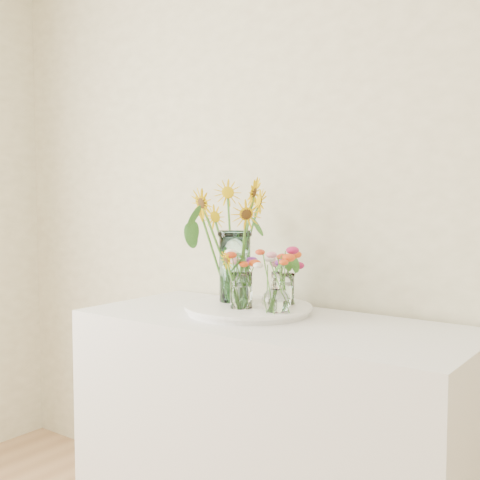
{
  "coord_description": "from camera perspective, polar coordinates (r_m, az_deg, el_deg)",
  "views": [
    {
      "loc": [
        0.92,
        0.2,
        1.32
      ],
      "look_at": [
        -0.37,
        1.96,
        1.17
      ],
      "focal_mm": 45.0,
      "sensor_mm": 36.0,
      "label": 1
    }
  ],
  "objects": [
    {
      "name": "tray",
      "position": [
        2.21,
        0.79,
        -6.65
      ],
      "size": [
        0.44,
        0.44,
        0.02
      ],
      "primitive_type": "cylinder",
      "color": "white",
      "rests_on": "counter"
    },
    {
      "name": "small_vase_a",
      "position": [
        2.14,
        0.11,
        -4.83
      ],
      "size": [
        0.09,
        0.09,
        0.13
      ],
      "primitive_type": "cylinder",
      "rotation": [
        0.0,
        0.0,
        -0.11
      ],
      "color": "white",
      "rests_on": "tray"
    },
    {
      "name": "counter",
      "position": [
        2.24,
        2.98,
        -18.88
      ],
      "size": [
        1.4,
        0.6,
        0.9
      ],
      "primitive_type": "cube",
      "color": "white",
      "rests_on": "ground_plane"
    },
    {
      "name": "wildflower_posy_a",
      "position": [
        2.13,
        0.11,
        -3.63
      ],
      "size": [
        0.2,
        0.2,
        0.22
      ],
      "primitive_type": null,
      "color": "#D04412",
      "rests_on": "tray"
    },
    {
      "name": "small_vase_b",
      "position": [
        2.07,
        3.47,
        -5.0
      ],
      "size": [
        0.13,
        0.13,
        0.14
      ],
      "primitive_type": null,
      "rotation": [
        0.0,
        0.0,
        -0.33
      ],
      "color": "white",
      "rests_on": "tray"
    },
    {
      "name": "mason_jar",
      "position": [
        2.27,
        -0.5,
        -2.54
      ],
      "size": [
        0.14,
        0.14,
        0.27
      ],
      "primitive_type": "cylinder",
      "rotation": [
        0.0,
        0.0,
        0.27
      ],
      "color": "#BFFAF9",
      "rests_on": "tray"
    },
    {
      "name": "small_vase_c",
      "position": [
        2.22,
        4.25,
        -4.7
      ],
      "size": [
        0.08,
        0.08,
        0.12
      ],
      "primitive_type": "cylinder",
      "rotation": [
        0.0,
        0.0,
        0.15
      ],
      "color": "white",
      "rests_on": "tray"
    },
    {
      "name": "sunflower_bouquet",
      "position": [
        2.26,
        -0.5,
        0.02
      ],
      "size": [
        0.72,
        0.72,
        0.48
      ],
      "primitive_type": null,
      "rotation": [
        0.0,
        0.0,
        0.27
      ],
      "color": "#E6B804",
      "rests_on": "tray"
    },
    {
      "name": "wildflower_posy_c",
      "position": [
        2.21,
        4.25,
        -3.55
      ],
      "size": [
        0.19,
        0.19,
        0.21
      ],
      "primitive_type": null,
      "color": "#D04412",
      "rests_on": "tray"
    },
    {
      "name": "wildflower_posy_b",
      "position": [
        2.07,
        3.47,
        -3.76
      ],
      "size": [
        0.19,
        0.19,
        0.23
      ],
      "primitive_type": null,
      "color": "#D04412",
      "rests_on": "tray"
    }
  ]
}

